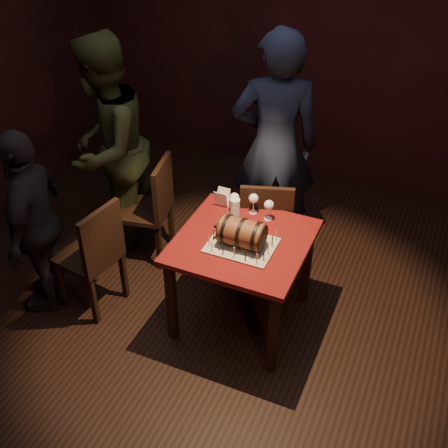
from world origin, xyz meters
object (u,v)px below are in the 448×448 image
object	(u,v)px
wine_glass_right	(269,206)
person_left_rear	(107,148)
barrel_cake	(242,233)
pint_of_ale	(235,209)
chair_left_front	(95,253)
chair_back	(266,225)
chair_left_rear	(153,205)
person_left_front	(35,223)
pub_table	(242,252)
wine_glass_mid	(254,199)
person_back	(275,147)
wine_glass_left	(234,198)

from	to	relation	value
wine_glass_right	person_left_rear	size ratio (longest dim) A/B	0.09
barrel_cake	pint_of_ale	bearing A→B (deg)	120.28
barrel_cake	chair_left_front	size ratio (longest dim) A/B	0.39
chair_back	chair_left_rear	world-z (taller)	same
pint_of_ale	person_left_front	bearing A→B (deg)	-153.95
chair_back	pub_table	bearing A→B (deg)	-88.58
pub_table	wine_glass_mid	distance (m)	0.41
pub_table	barrel_cake	size ratio (longest dim) A/B	2.51
chair_left_front	person_back	bearing A→B (deg)	54.06
person_left_front	pub_table	bearing A→B (deg)	85.55
wine_glass_left	pint_of_ale	distance (m)	0.08
barrel_cake	person_back	distance (m)	1.05
wine_glass_right	person_back	size ratio (longest dim) A/B	0.08
person_left_front	wine_glass_left	bearing A→B (deg)	98.66
pint_of_ale	chair_left_rear	world-z (taller)	chair_left_rear
person_left_rear	pint_of_ale	bearing A→B (deg)	71.78
chair_left_front	wine_glass_mid	bearing A→B (deg)	32.82
chair_back	person_left_front	distance (m)	1.73
wine_glass_left	chair_left_rear	world-z (taller)	chair_left_rear
barrel_cake	wine_glass_left	xyz separation A→B (m)	(-0.20, 0.36, 0.01)
pub_table	wine_glass_mid	bearing A→B (deg)	99.10
wine_glass_mid	pint_of_ale	world-z (taller)	wine_glass_mid
chair_left_front	person_back	distance (m)	1.64
chair_left_rear	person_left_rear	world-z (taller)	person_left_rear
pub_table	barrel_cake	xyz separation A→B (m)	(0.02, -0.07, 0.22)
chair_left_front	person_left_front	world-z (taller)	person_left_front
pub_table	chair_left_front	world-z (taller)	chair_left_front
chair_back	chair_left_rear	bearing A→B (deg)	-173.47
pub_table	chair_left_rear	xyz separation A→B (m)	(-0.97, 0.42, -0.12)
pub_table	wine_glass_mid	size ratio (longest dim) A/B	5.59
wine_glass_left	person_back	bearing A→B (deg)	84.60
chair_left_rear	person_left_rear	bearing A→B (deg)	173.34
wine_glass_left	person_left_front	bearing A→B (deg)	-151.41
chair_back	chair_left_front	world-z (taller)	same
chair_left_front	wine_glass_right	bearing A→B (deg)	28.35
wine_glass_right	chair_left_rear	size ratio (longest dim) A/B	0.17
wine_glass_mid	person_left_front	distance (m)	1.59
pint_of_ale	chair_left_front	distance (m)	1.08
wine_glass_right	person_left_rear	distance (m)	1.48
wine_glass_left	chair_left_front	xyz separation A→B (m)	(-0.86, -0.59, -0.35)
wine_glass_left	chair_left_rear	xyz separation A→B (m)	(-0.78, 0.13, -0.35)
wine_glass_right	person_left_front	bearing A→B (deg)	-155.34
barrel_cake	wine_glass_right	size ratio (longest dim) A/B	2.23
wine_glass_right	pint_of_ale	world-z (taller)	wine_glass_right
chair_back	person_left_front	size ratio (longest dim) A/B	0.63
wine_glass_mid	chair_back	bearing A→B (deg)	77.89
barrel_cake	wine_glass_mid	world-z (taller)	barrel_cake
chair_back	person_left_rear	size ratio (longest dim) A/B	0.50
pub_table	chair_left_rear	size ratio (longest dim) A/B	0.97
wine_glass_mid	person_left_front	bearing A→B (deg)	-152.25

